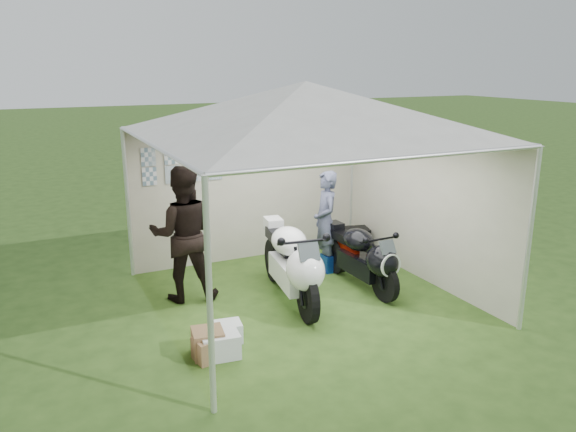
% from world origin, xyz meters
% --- Properties ---
extents(ground, '(80.00, 80.00, 0.00)m').
position_xyz_m(ground, '(0.00, 0.00, 0.00)').
color(ground, '#2D4A18').
rests_on(ground, ground).
extents(canopy_tent, '(5.66, 5.66, 3.00)m').
position_xyz_m(canopy_tent, '(-0.00, 0.03, 2.58)').
color(canopy_tent, silver).
rests_on(canopy_tent, ground).
extents(motorcycle_white, '(0.67, 2.16, 1.07)m').
position_xyz_m(motorcycle_white, '(-0.20, -0.03, 0.59)').
color(motorcycle_white, black).
rests_on(motorcycle_white, ground).
extents(motorcycle_black, '(0.43, 1.82, 0.90)m').
position_xyz_m(motorcycle_black, '(0.96, -0.02, 0.50)').
color(motorcycle_black, black).
rests_on(motorcycle_black, ground).
extents(paddock_stand, '(0.38, 0.24, 0.28)m').
position_xyz_m(paddock_stand, '(0.94, 0.80, 0.14)').
color(paddock_stand, '#153FBB').
rests_on(paddock_stand, ground).
extents(person_dark_jacket, '(1.09, 0.94, 1.90)m').
position_xyz_m(person_dark_jacket, '(-1.50, 0.75, 0.95)').
color(person_dark_jacket, black).
rests_on(person_dark_jacket, ground).
extents(person_blue_jacket, '(0.52, 0.66, 1.61)m').
position_xyz_m(person_blue_jacket, '(0.83, 0.89, 0.81)').
color(person_blue_jacket, slate).
rests_on(person_blue_jacket, ground).
extents(equipment_box, '(0.54, 0.48, 0.46)m').
position_xyz_m(equipment_box, '(1.70, 1.37, 0.23)').
color(equipment_box, black).
rests_on(equipment_box, ground).
extents(crate_0, '(0.46, 0.38, 0.28)m').
position_xyz_m(crate_0, '(-1.60, -1.02, 0.14)').
color(crate_0, silver).
rests_on(crate_0, ground).
extents(crate_1, '(0.40, 0.40, 0.31)m').
position_xyz_m(crate_1, '(-1.71, -0.94, 0.15)').
color(crate_1, brown).
rests_on(crate_1, ground).
extents(crate_2, '(0.36, 0.32, 0.24)m').
position_xyz_m(crate_2, '(-1.40, -0.72, 0.12)').
color(crate_2, silver).
rests_on(crate_2, ground).
extents(crate_3, '(0.43, 0.33, 0.26)m').
position_xyz_m(crate_3, '(-1.70, -1.03, 0.13)').
color(crate_3, brown).
rests_on(crate_3, ground).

